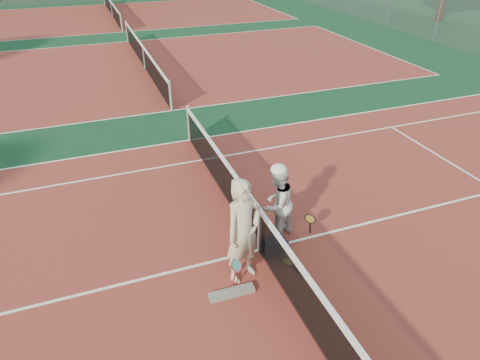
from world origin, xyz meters
name	(u,v)px	position (x,y,z in m)	size (l,w,h in m)	color
ground	(259,250)	(0.00, 0.00, 0.00)	(130.00, 130.00, 0.00)	#0E351C
court_main	(259,250)	(0.00, 0.00, 0.00)	(23.77, 10.97, 0.01)	maroon
court_far_a	(145,68)	(0.00, 13.50, 0.00)	(23.77, 10.97, 0.01)	maroon
court_far_b	(113,16)	(0.00, 27.00, 0.00)	(23.77, 10.97, 0.01)	maroon
net_main	(259,230)	(0.00, 0.00, 0.51)	(0.10, 10.98, 1.02)	black
net_far_a	(144,57)	(0.00, 13.50, 0.51)	(0.10, 10.98, 1.02)	black
net_far_b	(112,9)	(0.00, 27.00, 0.51)	(0.10, 10.98, 1.02)	black
player_a	(243,231)	(-0.55, -0.55, 1.04)	(0.76, 0.50, 2.08)	beige
player_b	(277,204)	(0.50, 0.30, 0.83)	(0.81, 0.63, 1.67)	silver
racket_red	(237,272)	(-0.74, -0.73, 0.29)	(0.20, 0.27, 0.58)	maroon
racket_black_held	(309,225)	(1.16, 0.05, 0.29)	(0.20, 0.27, 0.58)	black
racket_spare	(288,262)	(0.40, -0.53, 0.01)	(0.60, 0.27, 0.03)	black
sports_bag_navy	(274,246)	(0.26, -0.16, 0.17)	(0.42, 0.29, 0.33)	black
sports_bag_purple	(278,248)	(0.32, -0.22, 0.14)	(0.36, 0.24, 0.29)	black
net_cover_canvas	(232,293)	(-0.92, -0.95, 0.04)	(0.83, 0.19, 0.09)	slate
water_bottle	(286,250)	(0.43, -0.35, 0.15)	(0.09, 0.09, 0.30)	#ADC6DB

